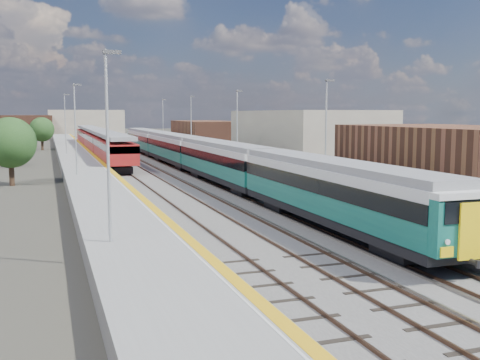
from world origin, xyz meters
TOP-DOWN VIEW (x-y plane):
  - ground at (0.00, 50.00)m, footprint 320.00×320.00m
  - ballast_bed at (-2.25, 52.50)m, footprint 10.50×155.00m
  - tracks at (-1.65, 54.18)m, footprint 8.96×160.00m
  - platform_right at (5.28, 52.49)m, footprint 4.70×155.00m
  - platform_left at (-9.05, 52.49)m, footprint 4.30×155.00m
  - buildings at (-18.12, 138.60)m, footprint 72.00×185.50m
  - green_train at (1.50, 40.22)m, footprint 2.79×77.74m
  - red_train at (-5.50, 69.17)m, footprint 2.92×59.13m
  - tree_a at (-15.37, 36.40)m, footprint 4.27×4.27m
  - tree_c at (-13.23, 84.36)m, footprint 4.03×4.03m
  - tree_d at (20.58, 66.26)m, footprint 4.43×4.43m

SIDE VIEW (x-z plane):
  - ground at x=0.00m, z-range 0.00..0.00m
  - ballast_bed at x=-2.25m, z-range 0.00..0.06m
  - tracks at x=-1.65m, z-range 0.02..0.19m
  - platform_left at x=-9.05m, z-range -3.74..4.78m
  - platform_right at x=5.28m, z-range -3.72..4.80m
  - green_train at x=1.50m, z-range 0.63..3.70m
  - red_train at x=-5.50m, z-range 0.34..4.02m
  - tree_c at x=-13.23m, z-range 0.70..6.16m
  - tree_a at x=-15.37m, z-range 0.74..6.52m
  - tree_d at x=20.58m, z-range 0.77..6.78m
  - buildings at x=-18.12m, z-range -9.30..30.70m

